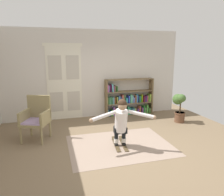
{
  "coord_description": "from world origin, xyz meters",
  "views": [
    {
      "loc": [
        -1.36,
        -4.48,
        2.15
      ],
      "look_at": [
        0.05,
        0.53,
        1.05
      ],
      "focal_mm": 34.31,
      "sensor_mm": 36.0,
      "label": 1
    }
  ],
  "objects_px": {
    "bookshelf": "(128,101)",
    "person_skier": "(121,120)",
    "skis_pair": "(120,144)",
    "wicker_chair": "(36,117)",
    "potted_plant": "(180,105)"
  },
  "relations": [
    {
      "from": "skis_pair",
      "to": "person_skier",
      "type": "distance_m",
      "value": 0.67
    },
    {
      "from": "bookshelf",
      "to": "potted_plant",
      "type": "relative_size",
      "value": 1.86
    },
    {
      "from": "skis_pair",
      "to": "person_skier",
      "type": "height_order",
      "value": "person_skier"
    },
    {
      "from": "wicker_chair",
      "to": "person_skier",
      "type": "bearing_deg",
      "value": -29.52
    },
    {
      "from": "bookshelf",
      "to": "person_skier",
      "type": "bearing_deg",
      "value": -113.01
    },
    {
      "from": "wicker_chair",
      "to": "person_skier",
      "type": "height_order",
      "value": "person_skier"
    },
    {
      "from": "wicker_chair",
      "to": "person_skier",
      "type": "distance_m",
      "value": 2.16
    },
    {
      "from": "person_skier",
      "to": "bookshelf",
      "type": "bearing_deg",
      "value": 66.99
    },
    {
      "from": "bookshelf",
      "to": "wicker_chair",
      "type": "distance_m",
      "value": 3.27
    },
    {
      "from": "person_skier",
      "to": "potted_plant",
      "type": "bearing_deg",
      "value": 29.13
    },
    {
      "from": "person_skier",
      "to": "wicker_chair",
      "type": "bearing_deg",
      "value": 150.48
    },
    {
      "from": "bookshelf",
      "to": "person_skier",
      "type": "relative_size",
      "value": 1.16
    },
    {
      "from": "skis_pair",
      "to": "person_skier",
      "type": "relative_size",
      "value": 0.55
    },
    {
      "from": "bookshelf",
      "to": "wicker_chair",
      "type": "bearing_deg",
      "value": -154.06
    },
    {
      "from": "bookshelf",
      "to": "person_skier",
      "type": "xyz_separation_m",
      "value": [
        -1.06,
        -2.49,
        0.18
      ]
    }
  ]
}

